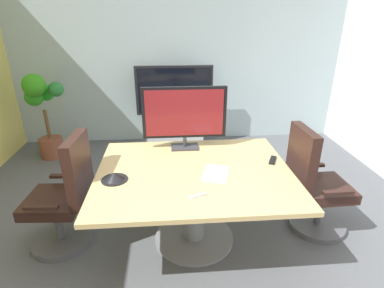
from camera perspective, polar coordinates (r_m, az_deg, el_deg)
ground_plane at (r=2.97m, az=0.56°, el=-19.92°), size 6.82×6.82×0.00m
wall_back_glass_partition at (r=5.12m, az=-2.38°, el=15.25°), size 5.38×0.10×2.65m
conference_table at (r=2.80m, az=0.41°, el=-8.33°), size 1.72×1.38×0.75m
office_chair_left at (r=3.05m, az=-22.70°, el=-9.96°), size 0.61×0.59×1.09m
office_chair_right at (r=3.23m, az=21.83°, el=-7.87°), size 0.60×0.58×1.09m
tv_monitor at (r=3.04m, az=-1.43°, el=5.57°), size 0.84×0.18×0.64m
wall_display_unit at (r=4.98m, az=-3.20°, el=4.55°), size 1.20×0.36×1.31m
potted_plant at (r=4.92m, az=-26.00°, el=5.66°), size 0.57×0.54×1.29m
conference_phone at (r=2.63m, az=-14.34°, el=-5.94°), size 0.22×0.22×0.07m
remote_control at (r=2.98m, az=14.84°, el=-2.92°), size 0.12×0.17×0.02m
whiteboard_marker at (r=2.34m, az=0.97°, el=-9.70°), size 0.13×0.07×0.02m
paper_notepad at (r=2.66m, az=4.49°, el=-5.54°), size 0.29×0.35×0.01m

